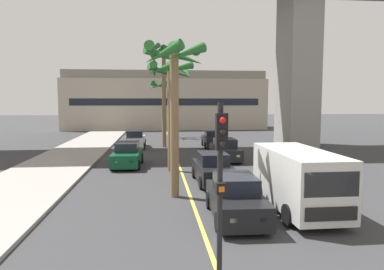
{
  "coord_description": "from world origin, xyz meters",
  "views": [
    {
      "loc": [
        -1.49,
        -0.48,
        4.22
      ],
      "look_at": [
        0.0,
        14.0,
        2.82
      ],
      "focal_mm": 32.87,
      "sensor_mm": 36.0,
      "label": 1
    }
  ],
  "objects_px": {
    "traffic_light_median_far": "(175,123)",
    "palm_tree_near_median": "(164,63)",
    "traffic_light_median_near": "(221,173)",
    "palm_tree_mid_median": "(174,74)",
    "car_queue_second": "(213,139)",
    "car_queue_third": "(135,140)",
    "car_queue_sixth": "(236,199)",
    "palm_tree_farthest_median": "(170,85)",
    "car_queue_fourth": "(213,169)",
    "car_queue_fifth": "(225,150)",
    "palm_tree_far_median": "(163,91)",
    "car_queue_front": "(127,155)",
    "delivery_van": "(298,178)"
  },
  "relations": [
    {
      "from": "traffic_light_median_far",
      "to": "palm_tree_near_median",
      "type": "relative_size",
      "value": 0.45
    },
    {
      "from": "traffic_light_median_near",
      "to": "palm_tree_mid_median",
      "type": "xyz_separation_m",
      "value": [
        -0.54,
        8.07,
        2.66
      ]
    },
    {
      "from": "car_queue_second",
      "to": "car_queue_third",
      "type": "xyz_separation_m",
      "value": [
        -7.13,
        0.3,
        0.0
      ]
    },
    {
      "from": "car_queue_second",
      "to": "car_queue_third",
      "type": "bearing_deg",
      "value": 177.56
    },
    {
      "from": "car_queue_third",
      "to": "traffic_light_median_far",
      "type": "relative_size",
      "value": 0.98
    },
    {
      "from": "car_queue_second",
      "to": "car_queue_sixth",
      "type": "relative_size",
      "value": 1.0
    },
    {
      "from": "car_queue_sixth",
      "to": "palm_tree_farthest_median",
      "type": "height_order",
      "value": "palm_tree_farthest_median"
    },
    {
      "from": "car_queue_third",
      "to": "palm_tree_near_median",
      "type": "bearing_deg",
      "value": 6.73
    },
    {
      "from": "car_queue_sixth",
      "to": "traffic_light_median_near",
      "type": "bearing_deg",
      "value": -106.7
    },
    {
      "from": "car_queue_fourth",
      "to": "traffic_light_median_far",
      "type": "distance_m",
      "value": 6.99
    },
    {
      "from": "car_queue_sixth",
      "to": "palm_tree_near_median",
      "type": "relative_size",
      "value": 0.45
    },
    {
      "from": "car_queue_fifth",
      "to": "palm_tree_farthest_median",
      "type": "bearing_deg",
      "value": -140.05
    },
    {
      "from": "palm_tree_far_median",
      "to": "palm_tree_mid_median",
      "type": "bearing_deg",
      "value": -90.2
    },
    {
      "from": "traffic_light_median_near",
      "to": "palm_tree_far_median",
      "type": "height_order",
      "value": "palm_tree_far_median"
    },
    {
      "from": "car_queue_sixth",
      "to": "palm_tree_far_median",
      "type": "height_order",
      "value": "palm_tree_far_median"
    },
    {
      "from": "car_queue_sixth",
      "to": "palm_tree_far_median",
      "type": "distance_m",
      "value": 29.71
    },
    {
      "from": "car_queue_front",
      "to": "traffic_light_median_near",
      "type": "height_order",
      "value": "traffic_light_median_near"
    },
    {
      "from": "car_queue_front",
      "to": "car_queue_third",
      "type": "relative_size",
      "value": 1.01
    },
    {
      "from": "car_queue_sixth",
      "to": "palm_tree_mid_median",
      "type": "distance_m",
      "value": 5.94
    },
    {
      "from": "car_queue_third",
      "to": "delivery_van",
      "type": "relative_size",
      "value": 0.78
    },
    {
      "from": "car_queue_front",
      "to": "car_queue_fourth",
      "type": "xyz_separation_m",
      "value": [
        4.8,
        -5.17,
        0.0
      ]
    },
    {
      "from": "car_queue_fifth",
      "to": "delivery_van",
      "type": "relative_size",
      "value": 0.78
    },
    {
      "from": "car_queue_second",
      "to": "car_queue_third",
      "type": "height_order",
      "value": "same"
    },
    {
      "from": "car_queue_fifth",
      "to": "palm_tree_mid_median",
      "type": "relative_size",
      "value": 0.6
    },
    {
      "from": "palm_tree_far_median",
      "to": "palm_tree_farthest_median",
      "type": "bearing_deg",
      "value": -90.08
    },
    {
      "from": "traffic_light_median_near",
      "to": "traffic_light_median_far",
      "type": "xyz_separation_m",
      "value": [
        -0.02,
        17.09,
        0.0
      ]
    },
    {
      "from": "delivery_van",
      "to": "traffic_light_median_near",
      "type": "distance_m",
      "value": 7.0
    },
    {
      "from": "car_queue_third",
      "to": "car_queue_fourth",
      "type": "relative_size",
      "value": 0.99
    },
    {
      "from": "car_queue_second",
      "to": "palm_tree_farthest_median",
      "type": "xyz_separation_m",
      "value": [
        -4.35,
        -10.65,
        4.46
      ]
    },
    {
      "from": "delivery_van",
      "to": "traffic_light_median_far",
      "type": "xyz_separation_m",
      "value": [
        -4.06,
        11.56,
        1.43
      ]
    },
    {
      "from": "palm_tree_farthest_median",
      "to": "car_queue_fifth",
      "type": "bearing_deg",
      "value": 39.95
    },
    {
      "from": "car_queue_front",
      "to": "palm_tree_near_median",
      "type": "bearing_deg",
      "value": 74.43
    },
    {
      "from": "palm_tree_near_median",
      "to": "palm_tree_mid_median",
      "type": "distance_m",
      "value": 17.29
    },
    {
      "from": "car_queue_fifth",
      "to": "car_queue_fourth",
      "type": "bearing_deg",
      "value": -106.35
    },
    {
      "from": "palm_tree_far_median",
      "to": "traffic_light_median_far",
      "type": "bearing_deg",
      "value": -88.55
    },
    {
      "from": "car_queue_second",
      "to": "traffic_light_median_near",
      "type": "bearing_deg",
      "value": -98.93
    },
    {
      "from": "car_queue_fifth",
      "to": "car_queue_sixth",
      "type": "height_order",
      "value": "same"
    },
    {
      "from": "palm_tree_farthest_median",
      "to": "traffic_light_median_far",
      "type": "bearing_deg",
      "value": 81.65
    },
    {
      "from": "car_queue_fifth",
      "to": "car_queue_front",
      "type": "bearing_deg",
      "value": -166.94
    },
    {
      "from": "car_queue_front",
      "to": "palm_tree_near_median",
      "type": "xyz_separation_m",
      "value": [
        2.64,
        9.46,
        6.94
      ]
    },
    {
      "from": "car_queue_third",
      "to": "palm_tree_farthest_median",
      "type": "relative_size",
      "value": 0.62
    },
    {
      "from": "delivery_van",
      "to": "palm_tree_mid_median",
      "type": "height_order",
      "value": "palm_tree_mid_median"
    },
    {
      "from": "traffic_light_median_far",
      "to": "palm_tree_farthest_median",
      "type": "xyz_separation_m",
      "value": [
        -0.46,
        -3.16,
        2.47
      ]
    },
    {
      "from": "palm_tree_near_median",
      "to": "palm_tree_far_median",
      "type": "xyz_separation_m",
      "value": [
        0.13,
        9.05,
        -2.27
      ]
    },
    {
      "from": "car_queue_sixth",
      "to": "delivery_van",
      "type": "distance_m",
      "value": 2.66
    },
    {
      "from": "car_queue_front",
      "to": "car_queue_second",
      "type": "relative_size",
      "value": 1.0
    },
    {
      "from": "car_queue_fourth",
      "to": "palm_tree_mid_median",
      "type": "relative_size",
      "value": 0.61
    },
    {
      "from": "car_queue_third",
      "to": "traffic_light_median_near",
      "type": "relative_size",
      "value": 0.98
    },
    {
      "from": "car_queue_front",
      "to": "palm_tree_near_median",
      "type": "relative_size",
      "value": 0.45
    },
    {
      "from": "car_queue_third",
      "to": "car_queue_front",
      "type": "bearing_deg",
      "value": -89.73
    }
  ]
}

